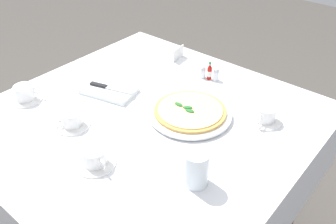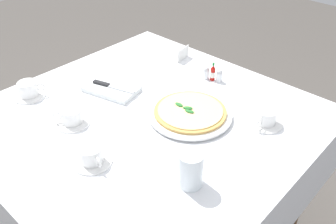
# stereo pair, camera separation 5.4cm
# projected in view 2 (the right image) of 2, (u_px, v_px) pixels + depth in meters

# --- Properties ---
(dining_table) EXTENTS (1.15, 1.15, 0.75)m
(dining_table) POSITION_uv_depth(u_px,v_px,m) (147.00, 143.00, 1.45)
(dining_table) COLOR white
(dining_table) RESTS_ON ground_plane
(pizza_plate) EXTENTS (0.31, 0.31, 0.02)m
(pizza_plate) POSITION_uv_depth(u_px,v_px,m) (190.00, 114.00, 1.37)
(pizza_plate) COLOR white
(pizza_plate) RESTS_ON dining_table
(pizza) EXTENTS (0.27, 0.27, 0.02)m
(pizza) POSITION_uv_depth(u_px,v_px,m) (190.00, 111.00, 1.36)
(pizza) COLOR tan
(pizza) RESTS_ON pizza_plate
(coffee_cup_near_right) EXTENTS (0.13, 0.13, 0.06)m
(coffee_cup_near_right) POSITION_uv_depth(u_px,v_px,m) (92.00, 156.00, 1.15)
(coffee_cup_near_right) COLOR white
(coffee_cup_near_right) RESTS_ON dining_table
(coffee_cup_far_right) EXTENTS (0.13, 0.13, 0.06)m
(coffee_cup_far_right) POSITION_uv_depth(u_px,v_px,m) (72.00, 117.00, 1.32)
(coffee_cup_far_right) COLOR white
(coffee_cup_far_right) RESTS_ON dining_table
(coffee_cup_far_left) EXTENTS (0.13, 0.13, 0.06)m
(coffee_cup_far_left) POSITION_uv_depth(u_px,v_px,m) (29.00, 90.00, 1.47)
(coffee_cup_far_left) COLOR white
(coffee_cup_far_left) RESTS_ON dining_table
(coffee_cup_center_back) EXTENTS (0.13, 0.13, 0.06)m
(coffee_cup_center_back) POSITION_uv_depth(u_px,v_px,m) (266.00, 118.00, 1.32)
(coffee_cup_center_back) COLOR white
(coffee_cup_center_back) RESTS_ON dining_table
(water_glass_back_corner) EXTENTS (0.08, 0.08, 0.12)m
(water_glass_back_corner) POSITION_uv_depth(u_px,v_px,m) (190.00, 171.00, 1.06)
(water_glass_back_corner) COLOR white
(water_glass_back_corner) RESTS_ON dining_table
(napkin_folded) EXTENTS (0.24, 0.18, 0.02)m
(napkin_folded) POSITION_uv_depth(u_px,v_px,m) (111.00, 89.00, 1.52)
(napkin_folded) COLOR white
(napkin_folded) RESTS_ON dining_table
(dinner_knife) EXTENTS (0.19, 0.07, 0.01)m
(dinner_knife) POSITION_uv_depth(u_px,v_px,m) (112.00, 86.00, 1.51)
(dinner_knife) COLOR silver
(dinner_knife) RESTS_ON napkin_folded
(hot_sauce_bottle) EXTENTS (0.02, 0.02, 0.08)m
(hot_sauce_bottle) POSITION_uv_depth(u_px,v_px,m) (213.00, 73.00, 1.58)
(hot_sauce_bottle) COLOR #B7140F
(hot_sauce_bottle) RESTS_ON dining_table
(salt_shaker) EXTENTS (0.03, 0.03, 0.06)m
(salt_shaker) POSITION_uv_depth(u_px,v_px,m) (219.00, 76.00, 1.57)
(salt_shaker) COLOR white
(salt_shaker) RESTS_ON dining_table
(pepper_shaker) EXTENTS (0.03, 0.03, 0.06)m
(pepper_shaker) POSITION_uv_depth(u_px,v_px,m) (206.00, 74.00, 1.59)
(pepper_shaker) COLOR white
(pepper_shaker) RESTS_ON dining_table
(menu_card) EXTENTS (0.02, 0.09, 0.06)m
(menu_card) POSITION_uv_depth(u_px,v_px,m) (183.00, 54.00, 1.74)
(menu_card) COLOR white
(menu_card) RESTS_ON dining_table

